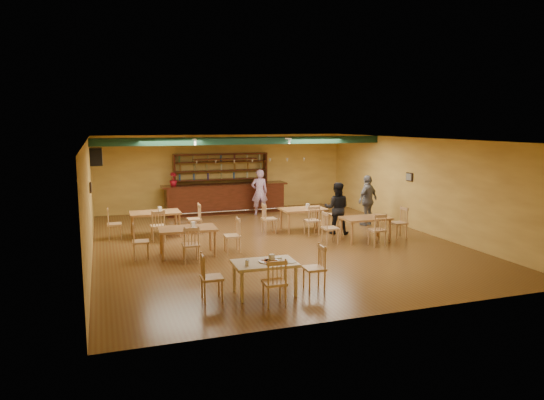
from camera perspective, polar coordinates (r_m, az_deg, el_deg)
name	(u,v)px	position (r m, az deg, el deg)	size (l,w,h in m)	color
floor	(272,242)	(14.82, 0.02, -4.77)	(12.00, 12.00, 0.00)	brown
ceiling_beam	(245,141)	(17.10, -3.05, 6.74)	(10.00, 0.30, 0.25)	black
track_rail_left	(189,139)	(17.28, -9.39, 6.89)	(0.05, 2.50, 0.05)	white
track_rail_right	(278,138)	(18.09, 0.73, 7.09)	(0.05, 2.50, 0.05)	white
ac_unit	(96,157)	(17.87, -19.34, 4.68)	(0.34, 0.70, 0.48)	white
picture_left	(90,187)	(14.74, -19.92, 1.35)	(0.04, 0.34, 0.28)	black
picture_right	(409,177)	(17.20, 15.34, 2.55)	(0.04, 0.34, 0.28)	black
bar_counter	(225,198)	(19.54, -5.33, 0.17)	(4.84, 0.85, 1.13)	black
back_bar_hutch	(221,182)	(20.07, -5.78, 2.05)	(3.75, 0.40, 2.28)	black
poinsettia	(173,179)	(19.07, -11.14, 2.32)	(0.29, 0.29, 0.51)	#A00E1D
dining_table_a	(155,224)	(15.92, -13.10, -2.66)	(1.52, 0.91, 0.76)	#A5763A
dining_table_b	(303,219)	(16.35, 3.57, -2.21)	(1.44, 0.87, 0.72)	#A5763A
dining_table_c	(188,242)	(13.44, -9.55, -4.68)	(1.49, 0.89, 0.75)	#A5763A
dining_table_d	(365,229)	(15.19, 10.54, -3.23)	(1.40, 0.84, 0.70)	#A5763A
near_table	(265,278)	(10.33, -0.85, -8.87)	(1.27, 0.82, 0.68)	beige
pizza_tray	(269,261)	(10.26, -0.37, -6.97)	(0.40, 0.40, 0.01)	silver
parmesan_shaker	(247,263)	(9.98, -2.85, -7.15)	(0.07, 0.07, 0.11)	#EAE5C6
napkin_stack	(276,258)	(10.49, 0.50, -6.57)	(0.20, 0.15, 0.03)	white
pizza_server	(274,260)	(10.34, 0.27, -6.79)	(0.32, 0.09, 0.00)	silver
side_plate	(291,262)	(10.23, 2.15, -7.03)	(0.22, 0.22, 0.01)	white
patron_bar	(259,192)	(19.00, -1.43, 0.89)	(0.63, 0.42, 1.73)	#924BA4
patron_right_a	(337,208)	(15.88, 7.36, -0.93)	(0.79, 0.62, 1.63)	black
patron_right_b	(368,200)	(17.40, 10.81, -0.03)	(1.01, 0.42, 1.72)	slate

